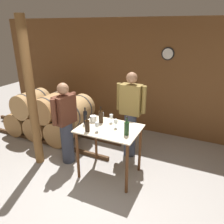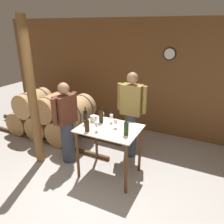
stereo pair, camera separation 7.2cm
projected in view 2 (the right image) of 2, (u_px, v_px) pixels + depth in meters
ground_plane at (85, 204)px, 3.31m from camera, size 14.00×14.00×0.00m
back_wall at (148, 78)px, 5.19m from camera, size 8.40×0.08×2.70m
barrel_rack at (49, 116)px, 5.15m from camera, size 3.79×0.79×1.10m
tasting_table at (109, 137)px, 3.72m from camera, size 1.02×0.76×0.92m
wooden_post at (32, 96)px, 3.88m from camera, size 0.16×0.16×2.70m
wine_bottle_far_left at (86, 117)px, 3.77m from camera, size 0.07×0.07×0.30m
wine_bottle_left at (87, 125)px, 3.51m from camera, size 0.08×0.08×0.27m
wine_bottle_center at (101, 116)px, 3.82m from camera, size 0.08×0.08×0.29m
wine_bottle_right at (126, 128)px, 3.38m from camera, size 0.08×0.08×0.31m
wine_glass_near_left at (102, 114)px, 3.95m from camera, size 0.07×0.07×0.13m
wine_glass_near_center at (97, 125)px, 3.50m from camera, size 0.06×0.06×0.16m
wine_glass_near_right at (111, 117)px, 3.82m from camera, size 0.06×0.06×0.15m
wine_glass_far_side at (116, 122)px, 3.61m from camera, size 0.06×0.06×0.15m
ice_bucket at (94, 119)px, 3.88m from camera, size 0.12×0.12×0.11m
person_host at (66, 122)px, 4.07m from camera, size 0.29×0.58×1.59m
person_visitor_with_scarf at (131, 114)px, 4.24m from camera, size 0.59×0.24×1.73m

